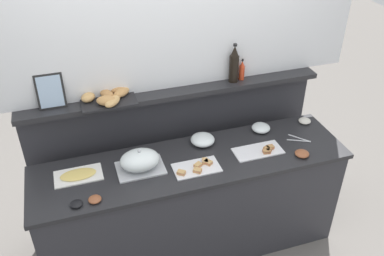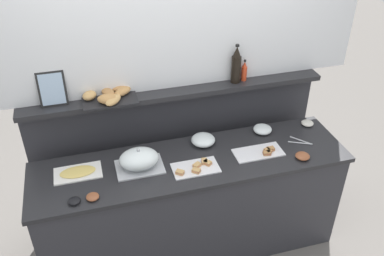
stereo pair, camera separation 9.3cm
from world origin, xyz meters
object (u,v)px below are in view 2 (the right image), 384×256
object	(u,v)px
bread_basket	(110,96)
serving_cloche	(139,160)
sandwich_platter_rear	(260,152)
condiment_bowl_teal	(303,156)
cold_cuts_platter	(78,172)
hot_sauce_bottle	(244,71)
framed_picture	(52,89)
glass_bowl_medium	(262,129)
sandwich_platter_front	(196,167)
glass_bowl_large	(203,140)
wine_bottle_dark	(236,66)
serving_tongs	(301,142)
condiment_bowl_red	(74,201)
condiment_bowl_dark	(93,197)
condiment_bowl_cream	(307,123)

from	to	relation	value
bread_basket	serving_cloche	bearing A→B (deg)	-71.35
sandwich_platter_rear	condiment_bowl_teal	size ratio (longest dim) A/B	3.50
cold_cuts_platter	hot_sauce_bottle	size ratio (longest dim) A/B	1.89
bread_basket	framed_picture	distance (m)	0.41
hot_sauce_bottle	sandwich_platter_rear	bearing A→B (deg)	-93.57
cold_cuts_platter	glass_bowl_medium	size ratio (longest dim) A/B	2.22
cold_cuts_platter	serving_cloche	xyz separation A→B (m)	(0.43, -0.05, 0.06)
sandwich_platter_rear	sandwich_platter_front	world-z (taller)	same
serving_cloche	glass_bowl_medium	world-z (taller)	serving_cloche
sandwich_platter_rear	condiment_bowl_teal	bearing A→B (deg)	-27.20
sandwich_platter_rear	sandwich_platter_front	size ratio (longest dim) A/B	1.11
glass_bowl_large	glass_bowl_medium	bearing A→B (deg)	2.36
sandwich_platter_front	glass_bowl_large	world-z (taller)	glass_bowl_large
cold_cuts_platter	glass_bowl_large	size ratio (longest dim) A/B	1.78
wine_bottle_dark	glass_bowl_medium	bearing A→B (deg)	-51.56
condiment_bowl_teal	sandwich_platter_rear	bearing A→B (deg)	152.80
sandwich_platter_front	serving_tongs	size ratio (longest dim) A/B	1.97
serving_tongs	bread_basket	size ratio (longest dim) A/B	0.41
serving_tongs	bread_basket	world-z (taller)	bread_basket
condiment_bowl_red	hot_sauce_bottle	world-z (taller)	hot_sauce_bottle
cold_cuts_platter	wine_bottle_dark	xyz separation A→B (m)	(1.30, 0.34, 0.51)
cold_cuts_platter	condiment_bowl_red	size ratio (longest dim) A/B	4.05
sandwich_platter_rear	serving_tongs	xyz separation A→B (m)	(0.36, 0.04, -0.00)
condiment_bowl_dark	glass_bowl_large	bearing A→B (deg)	23.95
sandwich_platter_rear	bread_basket	bearing A→B (deg)	156.37
serving_cloche	hot_sauce_bottle	size ratio (longest dim) A/B	1.93
cold_cuts_platter	condiment_bowl_teal	distance (m)	1.64
condiment_bowl_cream	hot_sauce_bottle	xyz separation A→B (m)	(-0.50, 0.23, 0.43)
sandwich_platter_front	wine_bottle_dark	xyz separation A→B (m)	(0.47, 0.52, 0.51)
serving_tongs	hot_sauce_bottle	distance (m)	0.71
condiment_bowl_red	hot_sauce_bottle	xyz separation A→B (m)	(1.41, 0.65, 0.44)
serving_cloche	bread_basket	xyz separation A→B (m)	(-0.13, 0.38, 0.34)
cold_cuts_platter	condiment_bowl_teal	bearing A→B (deg)	-9.60
wine_bottle_dark	serving_tongs	bearing A→B (deg)	-46.58
condiment_bowl_dark	hot_sauce_bottle	size ratio (longest dim) A/B	0.49
condiment_bowl_red	glass_bowl_medium	bearing A→B (deg)	15.47
sandwich_platter_front	bread_basket	world-z (taller)	bread_basket
serving_tongs	sandwich_platter_rear	bearing A→B (deg)	-173.54
sandwich_platter_rear	condiment_bowl_teal	xyz separation A→B (m)	(0.28, -0.14, 0.01)
hot_sauce_bottle	bread_basket	size ratio (longest dim) A/B	0.43
serving_cloche	serving_tongs	bearing A→B (deg)	-1.61
condiment_bowl_cream	framed_picture	size ratio (longest dim) A/B	0.40
condiment_bowl_red	bread_basket	world-z (taller)	bread_basket
sandwich_platter_front	glass_bowl_medium	distance (m)	0.72
glass_bowl_large	wine_bottle_dark	distance (m)	0.64
sandwich_platter_rear	glass_bowl_large	bearing A→B (deg)	148.44
condiment_bowl_cream	serving_tongs	distance (m)	0.27
cold_cuts_platter	condiment_bowl_teal	size ratio (longest dim) A/B	3.11
condiment_bowl_red	bread_basket	bearing A→B (deg)	60.74
condiment_bowl_red	condiment_bowl_teal	bearing A→B (deg)	0.70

